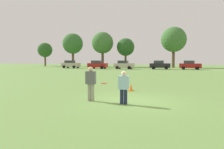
% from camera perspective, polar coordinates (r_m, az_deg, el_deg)
% --- Properties ---
extents(ground_plane, '(155.32, 155.32, 0.00)m').
position_cam_1_polar(ground_plane, '(10.28, 4.90, -7.17)').
color(ground_plane, '#6B9347').
extents(player_thrower, '(0.49, 0.31, 1.67)m').
position_cam_1_polar(player_thrower, '(10.17, -5.77, -1.95)').
color(player_thrower, gray).
rests_on(player_thrower, ground).
extents(player_defender, '(0.47, 0.28, 1.49)m').
position_cam_1_polar(player_defender, '(9.43, 3.18, -3.06)').
color(player_defender, '#1E234C').
rests_on(player_defender, ground).
extents(frisbee, '(0.27, 0.27, 0.04)m').
position_cam_1_polar(frisbee, '(9.88, -2.20, -2.42)').
color(frisbee, '#E54C33').
extents(traffic_cone, '(0.32, 0.32, 0.48)m').
position_cam_1_polar(traffic_cone, '(13.57, 5.13, -3.45)').
color(traffic_cone, '#D8590C').
rests_on(traffic_cone, ground).
extents(parked_car_near_left, '(4.24, 2.29, 1.82)m').
position_cam_1_polar(parked_car_near_left, '(50.49, -11.13, 2.75)').
color(parked_car_near_left, '#B7AD99').
rests_on(parked_car_near_left, ground).
extents(parked_car_mid_left, '(4.24, 2.29, 1.82)m').
position_cam_1_polar(parked_car_mid_left, '(46.17, -3.97, 2.70)').
color(parked_car_mid_left, maroon).
rests_on(parked_car_mid_left, ground).
extents(parked_car_center, '(4.24, 2.29, 1.82)m').
position_cam_1_polar(parked_car_center, '(45.05, 3.25, 2.67)').
color(parked_car_center, '#B7AD99').
rests_on(parked_car_center, ground).
extents(parked_car_mid_right, '(4.24, 2.29, 1.82)m').
position_cam_1_polar(parked_car_mid_right, '(45.36, 12.83, 2.58)').
color(parked_car_mid_right, black).
rests_on(parked_car_mid_right, ground).
extents(parked_car_near_right, '(4.24, 2.29, 1.82)m').
position_cam_1_polar(parked_car_near_right, '(45.41, 20.34, 2.43)').
color(parked_car_near_right, maroon).
rests_on(parked_car_near_right, ground).
extents(tree_west_oak, '(4.42, 4.42, 7.18)m').
position_cam_1_polar(tree_west_oak, '(68.12, -17.70, 6.33)').
color(tree_west_oak, brown).
rests_on(tree_west_oak, ground).
extents(tree_west_maple, '(5.95, 5.95, 9.67)m').
position_cam_1_polar(tree_west_maple, '(63.22, -10.58, 8.19)').
color(tree_west_maple, brown).
rests_on(tree_west_maple, ground).
extents(tree_center_elm, '(5.89, 5.89, 9.57)m').
position_cam_1_polar(tree_center_elm, '(58.35, -2.57, 8.54)').
color(tree_center_elm, brown).
rests_on(tree_center_elm, ground).
extents(tree_east_birch, '(4.84, 4.84, 7.87)m').
position_cam_1_polar(tree_east_birch, '(58.26, 3.70, 7.39)').
color(tree_east_birch, brown).
rests_on(tree_east_birch, ground).
extents(tree_east_oak, '(6.25, 6.25, 10.16)m').
position_cam_1_polar(tree_east_oak, '(55.28, 16.37, 9.06)').
color(tree_east_oak, brown).
rests_on(tree_east_oak, ground).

